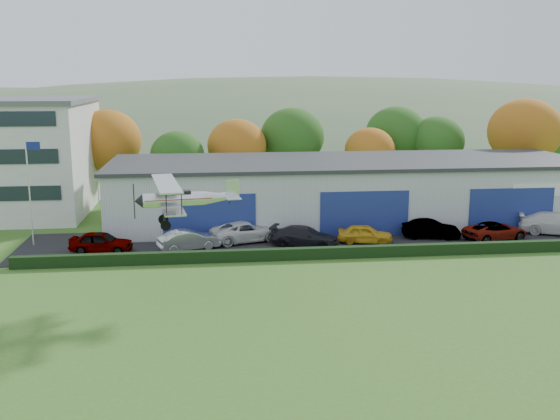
{
  "coord_description": "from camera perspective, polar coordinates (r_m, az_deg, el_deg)",
  "views": [
    {
      "loc": [
        -7.1,
        -25.32,
        12.21
      ],
      "look_at": [
        -2.79,
        11.98,
        4.37
      ],
      "focal_mm": 40.8,
      "sensor_mm": 36.0,
      "label": 1
    }
  ],
  "objects": [
    {
      "name": "hangar",
      "position": [
        55.48,
        6.1,
        1.81
      ],
      "size": [
        40.6,
        12.6,
        5.3
      ],
      "color": "#B2B7BC",
      "rests_on": "ground"
    },
    {
      "name": "car_2",
      "position": [
        48.13,
        -3.04,
        -1.94
      ],
      "size": [
        5.91,
        4.02,
        1.5
      ],
      "primitive_type": "imported",
      "rotation": [
        0.0,
        0.0,
        1.88
      ],
      "color": "silver",
      "rests_on": "apron"
    },
    {
      "name": "ground",
      "position": [
        28.99,
        8.45,
        -13.26
      ],
      "size": [
        300.0,
        300.0,
        0.0
      ],
      "primitive_type": "plane",
      "color": "#3E621F",
      "rests_on": "ground"
    },
    {
      "name": "car_6",
      "position": [
        51.19,
        18.74,
        -1.79
      ],
      "size": [
        5.45,
        3.58,
        1.39
      ],
      "primitive_type": "imported",
      "rotation": [
        0.0,
        0.0,
        1.85
      ],
      "color": "gray",
      "rests_on": "apron"
    },
    {
      "name": "biplane",
      "position": [
        36.02,
        -8.73,
        1.11
      ],
      "size": [
        5.95,
        6.82,
        2.54
      ],
      "rotation": [
        0.0,
        0.0,
        0.14
      ],
      "color": "silver"
    },
    {
      "name": "car_5",
      "position": [
        50.35,
        13.38,
        -1.67
      ],
      "size": [
        4.56,
        2.36,
        1.43
      ],
      "primitive_type": "imported",
      "rotation": [
        0.0,
        0.0,
        1.37
      ],
      "color": "gray",
      "rests_on": "apron"
    },
    {
      "name": "car_1",
      "position": [
        46.14,
        -8.21,
        -2.68
      ],
      "size": [
        4.66,
        2.94,
        1.45
      ],
      "primitive_type": "imported",
      "rotation": [
        0.0,
        0.0,
        1.92
      ],
      "color": "silver",
      "rests_on": "apron"
    },
    {
      "name": "flagpole",
      "position": [
        49.57,
        -21.48,
        2.35
      ],
      "size": [
        1.05,
        0.1,
        8.0
      ],
      "color": "silver",
      "rests_on": "ground"
    },
    {
      "name": "hedge",
      "position": [
        44.33,
        6.83,
        -3.75
      ],
      "size": [
        46.0,
        0.6,
        0.8
      ],
      "primitive_type": "cube",
      "color": "black",
      "rests_on": "ground"
    },
    {
      "name": "car_4",
      "position": [
        48.01,
        7.64,
        -2.13
      ],
      "size": [
        4.36,
        2.63,
        1.39
      ],
      "primitive_type": "imported",
      "rotation": [
        0.0,
        0.0,
        1.31
      ],
      "color": "gold",
      "rests_on": "apron"
    },
    {
      "name": "apron",
      "position": [
        48.95,
        5.53,
        -2.68
      ],
      "size": [
        48.0,
        9.0,
        0.05
      ],
      "primitive_type": "cube",
      "color": "black",
      "rests_on": "ground"
    },
    {
      "name": "distant_hills",
      "position": [
        167.26,
        -5.6,
        3.05
      ],
      "size": [
        430.0,
        196.0,
        56.0
      ],
      "color": "#4C6642",
      "rests_on": "ground"
    },
    {
      "name": "car_7",
      "position": [
        54.82,
        23.58,
        -1.13
      ],
      "size": [
        6.23,
        4.54,
        1.68
      ],
      "primitive_type": "imported",
      "rotation": [
        0.0,
        0.0,
        1.14
      ],
      "color": "silver",
      "rests_on": "apron"
    },
    {
      "name": "tree_belt",
      "position": [
        66.74,
        0.28,
        6.11
      ],
      "size": [
        75.7,
        13.22,
        10.12
      ],
      "color": "#3D2614",
      "rests_on": "ground"
    },
    {
      "name": "car_3",
      "position": [
        46.76,
        2.22,
        -2.37
      ],
      "size": [
        5.4,
        3.77,
        1.45
      ],
      "primitive_type": "imported",
      "rotation": [
        0.0,
        0.0,
        1.18
      ],
      "color": "black",
      "rests_on": "apron"
    },
    {
      "name": "car_0",
      "position": [
        46.8,
        -15.74,
        -2.78
      ],
      "size": [
        4.59,
        2.4,
        1.49
      ],
      "primitive_type": "imported",
      "rotation": [
        0.0,
        0.0,
        1.42
      ],
      "color": "gray",
      "rests_on": "apron"
    }
  ]
}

